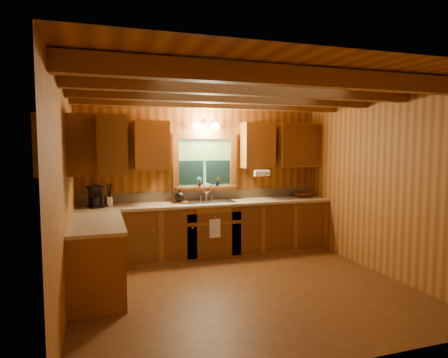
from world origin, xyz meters
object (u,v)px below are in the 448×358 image
sink (209,205)px  coffee_maker (95,197)px  wicker_basket (303,195)px  cutting_board (180,202)px

sink → coffee_maker: (-1.80, -0.01, 0.21)m
sink → wicker_basket: (1.79, 0.06, 0.09)m
coffee_maker → cutting_board: (1.30, 0.04, -0.15)m
sink → cutting_board: 0.50m
cutting_board → wicker_basket: bearing=25.4°
sink → coffee_maker: bearing=-179.6°
coffee_maker → wicker_basket: (3.59, 0.07, -0.12)m
sink → wicker_basket: 1.79m
sink → cutting_board: (-0.49, 0.03, 0.06)m
cutting_board → wicker_basket: (2.28, 0.03, 0.04)m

